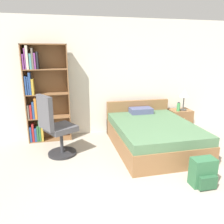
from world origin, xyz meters
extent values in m
cube|color=silver|center=(0.00, 3.23, 1.30)|extent=(9.00, 0.06, 2.60)
cube|color=brown|center=(-1.98, 2.97, 1.01)|extent=(0.02, 0.28, 2.03)
cube|color=brown|center=(-1.11, 2.97, 1.01)|extent=(0.02, 0.28, 2.03)
cube|color=brown|center=(-1.55, 3.11, 1.01)|extent=(0.89, 0.01, 2.03)
cube|color=brown|center=(-1.55, 2.97, 0.01)|extent=(0.85, 0.27, 0.02)
cube|color=navy|center=(-1.95, 2.93, 0.19)|extent=(0.04, 0.17, 0.33)
cube|color=maroon|center=(-1.90, 2.93, 0.21)|extent=(0.04, 0.18, 0.39)
cube|color=navy|center=(-1.85, 2.95, 0.17)|extent=(0.04, 0.22, 0.30)
cube|color=#2D6638|center=(-1.80, 2.93, 0.18)|extent=(0.03, 0.19, 0.32)
cube|color=#2D6638|center=(-1.76, 2.92, 0.25)|extent=(0.04, 0.16, 0.45)
cube|color=gold|center=(-1.71, 2.93, 0.17)|extent=(0.04, 0.17, 0.30)
cube|color=brown|center=(-1.55, 2.97, 0.52)|extent=(0.85, 0.27, 0.02)
cube|color=#665B51|center=(-1.95, 2.93, 0.67)|extent=(0.03, 0.17, 0.29)
cube|color=maroon|center=(-1.90, 2.92, 0.67)|extent=(0.04, 0.17, 0.29)
cube|color=navy|center=(-1.85, 2.95, 0.70)|extent=(0.04, 0.22, 0.35)
cube|color=orange|center=(-1.80, 2.92, 0.74)|extent=(0.04, 0.16, 0.43)
cube|color=brown|center=(-1.55, 2.97, 1.02)|extent=(0.85, 0.27, 0.02)
cube|color=navy|center=(-1.95, 2.95, 1.22)|extent=(0.03, 0.22, 0.37)
cube|color=navy|center=(-1.91, 2.93, 1.22)|extent=(0.03, 0.17, 0.36)
cube|color=navy|center=(-1.87, 2.94, 1.26)|extent=(0.04, 0.19, 0.44)
cube|color=gold|center=(-1.82, 2.92, 1.19)|extent=(0.04, 0.17, 0.32)
cube|color=brown|center=(-1.55, 2.97, 1.53)|extent=(0.85, 0.27, 0.02)
cube|color=#7A387F|center=(-1.95, 2.95, 1.69)|extent=(0.03, 0.21, 0.29)
cube|color=#7A387F|center=(-1.91, 2.94, 1.74)|extent=(0.02, 0.19, 0.40)
cube|color=beige|center=(-1.87, 2.95, 1.77)|extent=(0.04, 0.22, 0.45)
cube|color=teal|center=(-1.81, 2.94, 1.69)|extent=(0.04, 0.21, 0.30)
cube|color=#665B51|center=(-1.77, 2.95, 1.74)|extent=(0.03, 0.22, 0.40)
cube|color=#7A387F|center=(-1.73, 2.94, 1.70)|extent=(0.03, 0.20, 0.31)
cube|color=black|center=(-1.69, 2.95, 1.71)|extent=(0.03, 0.22, 0.33)
cube|color=brown|center=(-1.55, 2.97, 2.02)|extent=(0.89, 0.28, 0.02)
cube|color=brown|center=(0.48, 2.08, 0.18)|extent=(1.49, 1.98, 0.36)
cube|color=#4C704C|center=(0.48, 2.08, 0.44)|extent=(1.46, 1.94, 0.16)
cube|color=brown|center=(0.48, 3.02, 0.39)|extent=(1.49, 0.08, 0.78)
cube|color=#4C5175|center=(0.48, 2.81, 0.59)|extent=(0.50, 0.30, 0.12)
cylinder|color=#232326|center=(-1.31, 2.18, 0.02)|extent=(0.53, 0.53, 0.04)
cylinder|color=#333338|center=(-1.31, 2.18, 0.25)|extent=(0.06, 0.06, 0.43)
cube|color=#4C4C51|center=(-1.31, 2.18, 0.52)|extent=(0.66, 0.66, 0.10)
cube|color=#4C4C51|center=(-1.55, 2.04, 0.87)|extent=(0.29, 0.42, 0.59)
cube|color=brown|center=(1.54, 2.92, 0.26)|extent=(0.51, 0.41, 0.51)
sphere|color=tan|center=(1.54, 2.71, 0.36)|extent=(0.02, 0.02, 0.02)
cylinder|color=#333333|center=(1.58, 2.88, 0.52)|extent=(0.16, 0.16, 0.02)
cylinder|color=#333333|center=(1.58, 2.88, 0.69)|extent=(0.02, 0.02, 0.31)
cone|color=white|center=(1.58, 2.88, 0.93)|extent=(0.22, 0.22, 0.17)
cylinder|color=#3F8C4C|center=(1.42, 2.82, 0.61)|extent=(0.08, 0.08, 0.20)
cylinder|color=#2D2D33|center=(1.42, 2.82, 0.72)|extent=(0.05, 0.05, 0.02)
cube|color=#2D603D|center=(0.66, 0.71, 0.21)|extent=(0.34, 0.20, 0.42)
cube|color=#275234|center=(0.66, 0.58, 0.11)|extent=(0.26, 0.07, 0.19)
camera|label=1|loc=(-1.23, -1.72, 1.86)|focal=35.00mm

